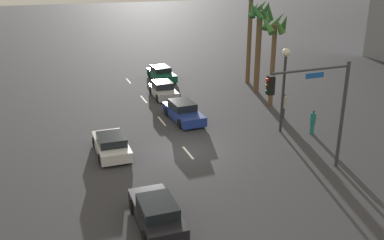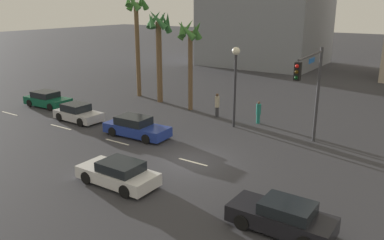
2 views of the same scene
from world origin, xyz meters
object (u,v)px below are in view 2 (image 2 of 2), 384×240
object	(u,v)px
car_2	(282,217)
palm_tree_2	(189,41)
traffic_signal	(312,83)
streetlamp	(235,71)
pedestrian_1	(217,104)
car_1	(118,173)
pedestrian_0	(258,112)
palm_tree_1	(159,35)
car_4	(136,127)
car_3	(78,113)
palm_tree_0	(136,21)
car_0	(47,100)

from	to	relation	value
car_2	palm_tree_2	size ratio (longest dim) A/B	0.55
traffic_signal	car_2	bearing A→B (deg)	-76.93
traffic_signal	streetlamp	xyz separation A→B (m)	(-5.89, 1.49, -0.07)
pedestrian_1	palm_tree_2	size ratio (longest dim) A/B	0.25
car_1	palm_tree_2	size ratio (longest dim) A/B	0.56
pedestrian_0	palm_tree_1	world-z (taller)	palm_tree_1
car_4	traffic_signal	world-z (taller)	traffic_signal
car_1	pedestrian_1	world-z (taller)	pedestrian_1
car_3	car_4	world-z (taller)	car_4
palm_tree_0	palm_tree_2	distance (m)	7.23
pedestrian_1	palm_tree_0	xyz separation A→B (m)	(-10.01, 2.00, 6.14)
car_2	traffic_signal	xyz separation A→B (m)	(-2.21, 9.53, 3.55)
car_0	car_4	xyz separation A→B (m)	(11.83, -1.63, 0.01)
traffic_signal	palm_tree_1	world-z (taller)	palm_tree_1
car_3	car_4	bearing A→B (deg)	-1.73
pedestrian_1	palm_tree_1	xyz separation A→B (m)	(-6.80, 1.30, 4.99)
pedestrian_0	palm_tree_1	size ratio (longest dim) A/B	0.21
car_1	car_2	bearing A→B (deg)	4.26
car_1	car_4	size ratio (longest dim) A/B	0.90
traffic_signal	palm_tree_0	xyz separation A→B (m)	(-18.29, 5.08, 2.98)
car_1	streetlamp	bearing A→B (deg)	88.95
pedestrian_0	pedestrian_1	distance (m)	3.48
pedestrian_0	palm_tree_1	bearing A→B (deg)	173.89
car_3	pedestrian_0	world-z (taller)	pedestrian_0
traffic_signal	palm_tree_2	xyz separation A→B (m)	(-11.34, 3.68, 1.57)
traffic_signal	pedestrian_0	distance (m)	6.67
car_2	palm_tree_0	distance (m)	26.01
car_2	palm_tree_2	world-z (taller)	palm_tree_2
car_2	traffic_signal	size ratio (longest dim) A/B	0.68
car_1	palm_tree_0	bearing A→B (deg)	128.63
car_0	car_2	distance (m)	25.41
streetlamp	car_3	bearing A→B (deg)	-152.97
streetlamp	palm_tree_1	world-z (taller)	palm_tree_1
palm_tree_0	streetlamp	bearing A→B (deg)	-16.18
car_0	car_2	xyz separation A→B (m)	(24.41, -7.05, -0.01)
car_2	car_1	bearing A→B (deg)	-175.74
car_2	streetlamp	distance (m)	14.12
car_1	pedestrian_0	world-z (taller)	pedestrian_0
traffic_signal	palm_tree_2	distance (m)	12.02
car_1	palm_tree_0	distance (m)	20.58
streetlamp	palm_tree_2	size ratio (longest dim) A/B	0.77
pedestrian_0	palm_tree_2	world-z (taller)	palm_tree_2
pedestrian_0	pedestrian_1	bearing A→B (deg)	-176.62
car_3	palm_tree_0	distance (m)	11.27
car_4	car_0	bearing A→B (deg)	172.17
car_4	palm_tree_2	xyz separation A→B (m)	(-0.97, 7.79, 5.11)
palm_tree_2	streetlamp	bearing A→B (deg)	-21.92
car_0	pedestrian_0	size ratio (longest dim) A/B	2.58
palm_tree_0	palm_tree_1	distance (m)	3.49
pedestrian_0	traffic_signal	bearing A→B (deg)	-34.44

